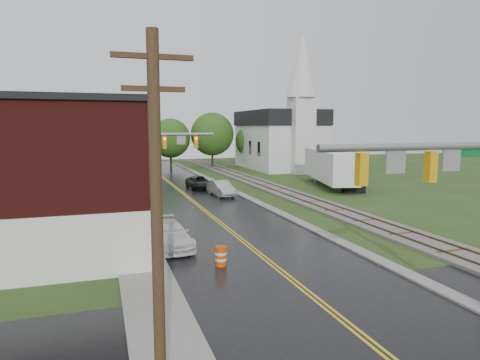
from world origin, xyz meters
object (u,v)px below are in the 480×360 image
traffic_signal_near (447,182)px  utility_pole_c (110,144)px  utility_pole_a (157,221)px  construction_barrel (221,256)px  sedan_silver (221,188)px  semi_trailer (330,165)px  church (282,133)px  tree_left_c (42,149)px  suv_dark (199,183)px  pickup_white (169,235)px  brick_building (10,179)px  traffic_signal_far (156,149)px  tree_left_e (92,143)px  utility_pole_b (118,157)px

traffic_signal_near → utility_pole_c: 43.24m
utility_pole_a → construction_barrel: bearing=66.7°
sedan_silver → semi_trailer: (13.64, 2.58, 1.69)m
church → tree_left_c: (-33.85, -13.84, -1.32)m
utility_pole_c → suv_dark: utility_pole_c is taller
pickup_white → utility_pole_a: bearing=-104.8°
brick_building → tree_left_c: size_ratio=1.87×
traffic_signal_far → tree_left_c: (-10.38, 12.90, -0.46)m
traffic_signal_near → pickup_white: 15.04m
brick_building → pickup_white: (8.05, -0.93, -3.42)m
brick_building → sedan_silver: brick_building is taller
brick_building → utility_pole_a: (5.68, -15.00, 0.57)m
sedan_silver → construction_barrel: bearing=-110.9°
traffic_signal_near → utility_pole_c: (-10.27, 42.00, -0.25)m
church → suv_dark: 25.40m
brick_building → tree_left_e: size_ratio=1.75×
tree_left_c → sedan_silver: (17.17, -9.18, -3.76)m
utility_pole_a → utility_pole_c: bearing=90.0°
utility_pole_a → tree_left_e: (-2.05, 45.90, 0.09)m
traffic_signal_near → tree_left_e: tree_left_e is taller
brick_building → pickup_white: size_ratio=2.85×
tree_left_e → suv_dark: 15.33m
traffic_signal_far → tree_left_c: bearing=128.8°
utility_pole_c → semi_trailer: size_ratio=0.66×
tree_left_e → construction_barrel: bearing=-80.0°
traffic_signal_far → semi_trailer: size_ratio=0.54×
pickup_white → traffic_signal_far: bearing=80.5°
brick_building → pickup_white: 8.80m
utility_pole_a → suv_dark: (9.12, 36.24, -4.04)m
utility_pole_b → semi_trailer: utility_pole_b is taller
tree_left_c → tree_left_e: tree_left_e is taller
church → utility_pole_c: church is taller
utility_pole_a → tree_left_c: 40.52m
traffic_signal_far → utility_pole_c: (-3.33, 17.00, -0.25)m
traffic_signal_near → tree_left_e: (-12.32, 43.90, -0.16)m
brick_building → pickup_white: brick_building is taller
utility_pole_b → sedan_silver: size_ratio=1.97×
utility_pole_c → sedan_silver: 17.16m
sedan_silver → pickup_white: (-7.75, -16.65, -0.02)m
traffic_signal_near → pickup_white: (-7.90, 12.07, -4.24)m
pickup_white → sedan_silver: bearing=59.8°
utility_pole_a → semi_trailer: 40.97m
semi_trailer → construction_barrel: (-19.46, -23.30, -1.94)m
utility_pole_c → tree_left_c: size_ratio=1.18×
brick_building → construction_barrel: 11.75m
utility_pole_c → suv_dark: 12.63m
semi_trailer → tree_left_e: bearing=154.0°
utility_pole_b → tree_left_e: size_ratio=1.10×
utility_pole_c → suv_dark: (9.12, -7.76, -4.04)m
brick_building → utility_pole_b: (5.68, 7.00, 0.57)m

